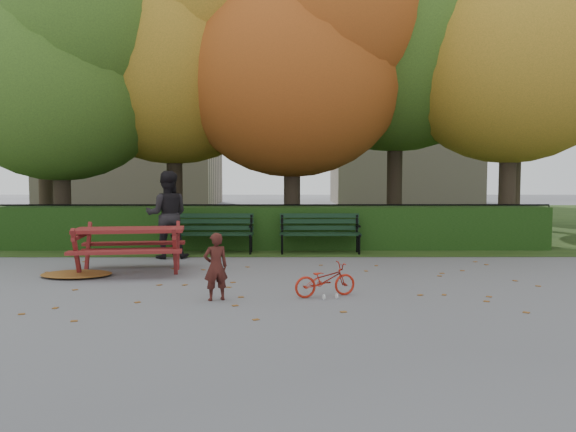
{
  "coord_description": "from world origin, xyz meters",
  "views": [
    {
      "loc": [
        0.33,
        -8.84,
        1.71
      ],
      "look_at": [
        0.37,
        1.32,
        1.0
      ],
      "focal_mm": 35.0,
      "sensor_mm": 36.0,
      "label": 1
    }
  ],
  "objects_px": {
    "bicycle": "(325,280)",
    "picnic_table": "(130,238)",
    "tree_e": "(527,45)",
    "tree_b": "(184,41)",
    "adult": "(167,215)",
    "tree_g": "(530,65)",
    "tree_d": "(412,25)",
    "bench_left": "(213,230)",
    "tree_a": "(67,65)",
    "bench_right": "(320,230)",
    "tree_f": "(50,51)",
    "child": "(216,267)",
    "tree_c": "(305,57)"
  },
  "relations": [
    {
      "from": "bicycle",
      "to": "tree_a",
      "type": "bearing_deg",
      "value": 23.93
    },
    {
      "from": "tree_c",
      "to": "child",
      "type": "height_order",
      "value": "tree_c"
    },
    {
      "from": "bench_left",
      "to": "bicycle",
      "type": "bearing_deg",
      "value": -64.62
    },
    {
      "from": "bench_left",
      "to": "bench_right",
      "type": "xyz_separation_m",
      "value": [
        2.4,
        0.0,
        0.0
      ]
    },
    {
      "from": "tree_a",
      "to": "tree_c",
      "type": "xyz_separation_m",
      "value": [
        6.02,
        0.38,
        0.3
      ]
    },
    {
      "from": "tree_b",
      "to": "bench_right",
      "type": "distance_m",
      "value": 6.76
    },
    {
      "from": "tree_g",
      "to": "tree_a",
      "type": "bearing_deg",
      "value": -162.81
    },
    {
      "from": "tree_e",
      "to": "bench_right",
      "type": "height_order",
      "value": "tree_e"
    },
    {
      "from": "bench_left",
      "to": "picnic_table",
      "type": "bearing_deg",
      "value": -113.53
    },
    {
      "from": "tree_b",
      "to": "bench_right",
      "type": "height_order",
      "value": "tree_b"
    },
    {
      "from": "tree_d",
      "to": "tree_e",
      "type": "relative_size",
      "value": 1.17
    },
    {
      "from": "bench_left",
      "to": "adult",
      "type": "height_order",
      "value": "adult"
    },
    {
      "from": "tree_c",
      "to": "tree_d",
      "type": "distance_m",
      "value": 3.5
    },
    {
      "from": "tree_b",
      "to": "picnic_table",
      "type": "height_order",
      "value": "tree_b"
    },
    {
      "from": "tree_g",
      "to": "bench_left",
      "type": "xyz_separation_m",
      "value": [
        -9.63,
        -6.06,
        -4.85
      ]
    },
    {
      "from": "tree_c",
      "to": "tree_f",
      "type": "relative_size",
      "value": 0.87
    },
    {
      "from": "tree_a",
      "to": "adult",
      "type": "height_order",
      "value": "tree_a"
    },
    {
      "from": "bicycle",
      "to": "tree_e",
      "type": "bearing_deg",
      "value": -59.24
    },
    {
      "from": "tree_a",
      "to": "tree_f",
      "type": "relative_size",
      "value": 0.81
    },
    {
      "from": "tree_d",
      "to": "child",
      "type": "relative_size",
      "value": 10.16
    },
    {
      "from": "tree_b",
      "to": "child",
      "type": "distance_m",
      "value": 9.48
    },
    {
      "from": "bench_left",
      "to": "picnic_table",
      "type": "distance_m",
      "value": 2.86
    },
    {
      "from": "tree_c",
      "to": "adult",
      "type": "relative_size",
      "value": 4.36
    },
    {
      "from": "tree_f",
      "to": "bench_right",
      "type": "relative_size",
      "value": 5.1
    },
    {
      "from": "tree_b",
      "to": "bench_left",
      "type": "relative_size",
      "value": 4.88
    },
    {
      "from": "tree_b",
      "to": "adult",
      "type": "xyz_separation_m",
      "value": [
        0.28,
        -3.85,
        -4.48
      ]
    },
    {
      "from": "tree_b",
      "to": "bicycle",
      "type": "height_order",
      "value": "tree_b"
    },
    {
      "from": "adult",
      "to": "tree_a",
      "type": "bearing_deg",
      "value": -49.13
    },
    {
      "from": "tree_d",
      "to": "picnic_table",
      "type": "distance_m",
      "value": 10.32
    },
    {
      "from": "tree_b",
      "to": "child",
      "type": "xyz_separation_m",
      "value": [
        1.8,
        -7.9,
        -4.93
      ]
    },
    {
      "from": "tree_d",
      "to": "tree_f",
      "type": "bearing_deg",
      "value": 169.67
    },
    {
      "from": "tree_b",
      "to": "adult",
      "type": "distance_m",
      "value": 5.91
    },
    {
      "from": "bench_right",
      "to": "tree_e",
      "type": "bearing_deg",
      "value": 20.87
    },
    {
      "from": "tree_c",
      "to": "tree_d",
      "type": "xyz_separation_m",
      "value": [
        3.04,
        1.27,
        1.16
      ]
    },
    {
      "from": "tree_c",
      "to": "picnic_table",
      "type": "height_order",
      "value": "tree_c"
    },
    {
      "from": "tree_d",
      "to": "bench_left",
      "type": "height_order",
      "value": "tree_d"
    },
    {
      "from": "tree_d",
      "to": "tree_b",
      "type": "bearing_deg",
      "value": -175.62
    },
    {
      "from": "bench_left",
      "to": "adult",
      "type": "relative_size",
      "value": 0.98
    },
    {
      "from": "picnic_table",
      "to": "bicycle",
      "type": "bearing_deg",
      "value": -38.82
    },
    {
      "from": "tree_e",
      "to": "tree_g",
      "type": "height_order",
      "value": "tree_g"
    },
    {
      "from": "tree_g",
      "to": "bench_left",
      "type": "relative_size",
      "value": 4.75
    },
    {
      "from": "tree_a",
      "to": "tree_g",
      "type": "bearing_deg",
      "value": 17.19
    },
    {
      "from": "child",
      "to": "bicycle",
      "type": "distance_m",
      "value": 1.57
    },
    {
      "from": "bench_right",
      "to": "bicycle",
      "type": "xyz_separation_m",
      "value": [
        -0.21,
        -4.62,
        -0.28
      ]
    },
    {
      "from": "tree_b",
      "to": "tree_d",
      "type": "height_order",
      "value": "tree_d"
    },
    {
      "from": "tree_b",
      "to": "bench_right",
      "type": "bearing_deg",
      "value": -40.67
    },
    {
      "from": "picnic_table",
      "to": "tree_f",
      "type": "bearing_deg",
      "value": 112.03
    },
    {
      "from": "tree_f",
      "to": "adult",
      "type": "height_order",
      "value": "tree_f"
    },
    {
      "from": "bicycle",
      "to": "picnic_table",
      "type": "bearing_deg",
      "value": 39.88
    },
    {
      "from": "tree_f",
      "to": "picnic_table",
      "type": "distance_m",
      "value": 10.69
    }
  ]
}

